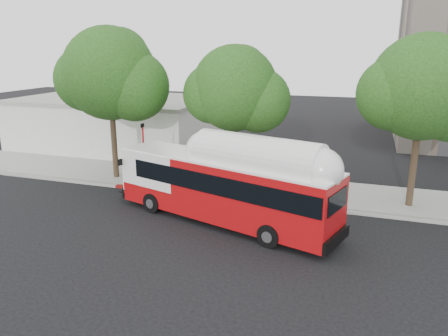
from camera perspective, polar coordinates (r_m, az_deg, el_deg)
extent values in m
plane|color=black|center=(21.37, -0.87, -7.72)|extent=(120.00, 120.00, 0.00)
cube|color=gray|center=(27.18, 3.65, -2.40)|extent=(60.00, 5.00, 0.15)
cube|color=gray|center=(24.80, 2.10, -4.17)|extent=(60.00, 0.30, 0.15)
cube|color=maroon|center=(25.75, -4.33, -3.43)|extent=(10.00, 0.32, 0.16)
cylinder|color=#2D2116|center=(29.09, -14.23, 4.39)|extent=(0.36, 0.36, 6.08)
sphere|color=#1A4112|center=(28.62, -14.74, 11.87)|extent=(5.80, 5.80, 5.80)
sphere|color=#1A4112|center=(28.02, -11.62, 10.42)|extent=(4.35, 4.35, 4.35)
cylinder|color=#2D2116|center=(26.27, 1.36, 2.98)|extent=(0.36, 0.36, 5.44)
sphere|color=#1A4112|center=(25.74, 1.40, 10.39)|extent=(5.00, 5.00, 5.00)
sphere|color=#1A4112|center=(25.64, 4.50, 8.80)|extent=(3.75, 3.75, 3.75)
cylinder|color=#2D2116|center=(25.08, 23.63, 1.42)|extent=(0.36, 0.36, 5.76)
sphere|color=#1A4112|center=(24.53, 24.55, 9.59)|extent=(5.40, 5.40, 5.40)
cube|color=silver|center=(38.98, -13.72, 5.63)|extent=(16.00, 10.00, 4.00)
cube|color=gray|center=(38.68, -13.92, 8.69)|extent=(16.20, 10.20, 0.30)
cube|color=#A50B0E|center=(21.40, -0.09, -2.70)|extent=(11.83, 5.89, 2.81)
cube|color=black|center=(20.95, 0.98, -1.44)|extent=(10.74, 5.59, 0.92)
cube|color=white|center=(20.99, -0.09, 1.04)|extent=(11.81, 5.81, 0.10)
cube|color=white|center=(19.89, 4.43, 0.91)|extent=(6.49, 3.71, 0.53)
cube|color=black|center=(25.84, -11.56, -2.71)|extent=(1.26, 1.89, 0.06)
imported|color=#21309A|center=(25.70, -11.62, -1.72)|extent=(1.05, 1.76, 0.87)
cylinder|color=#B6131A|center=(27.00, -10.40, 1.30)|extent=(0.11, 0.11, 3.81)
cube|color=black|center=(26.58, -10.61, 5.48)|extent=(0.05, 0.38, 0.24)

